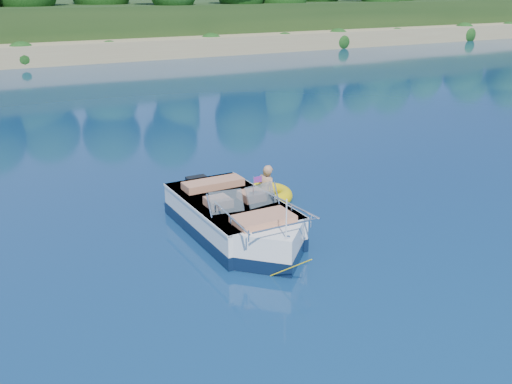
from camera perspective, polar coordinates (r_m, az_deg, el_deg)
ground at (r=12.59m, az=-4.73°, el=-6.65°), size 160.00×160.00×0.00m
motorboat at (r=13.46m, az=-1.81°, el=-3.05°), size 2.04×5.62×1.87m
tow_tube at (r=15.92m, az=1.01°, el=-0.33°), size 1.98×1.98×0.40m
boy at (r=16.04m, az=0.84°, el=-0.56°), size 0.76×0.92×1.66m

